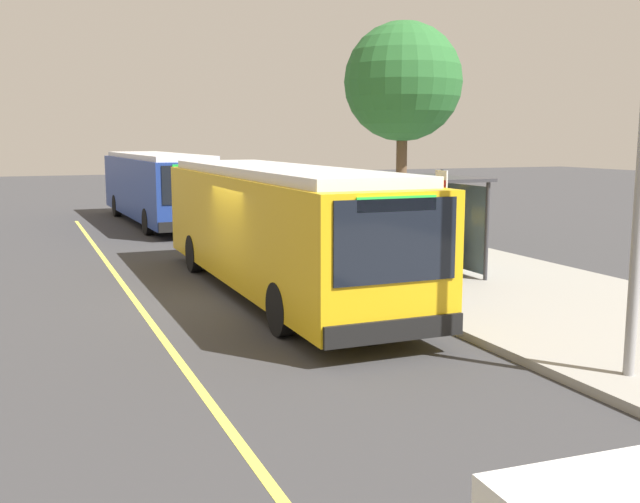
{
  "coord_description": "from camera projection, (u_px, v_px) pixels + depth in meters",
  "views": [
    {
      "loc": [
        15.47,
        -4.46,
        3.59
      ],
      "look_at": [
        2.76,
        0.78,
        1.45
      ],
      "focal_mm": 41.11,
      "sensor_mm": 36.0,
      "label": 1
    }
  ],
  "objects": [
    {
      "name": "bus_shelter",
      "position": [
        438.0,
        204.0,
        18.84
      ],
      "size": [
        2.9,
        1.6,
        2.48
      ],
      "color": "#333338",
      "rests_on": "sidewalk_curb"
    },
    {
      "name": "waiting_bench",
      "position": [
        434.0,
        253.0,
        18.98
      ],
      "size": [
        1.6,
        0.48,
        0.95
      ],
      "color": "brown",
      "rests_on": "sidewalk_curb"
    },
    {
      "name": "sidewalk_curb",
      "position": [
        468.0,
        278.0,
        18.61
      ],
      "size": [
        44.0,
        6.4,
        0.15
      ],
      "primitive_type": "cube",
      "color": "gray",
      "rests_on": "ground_plane"
    },
    {
      "name": "lane_stripe_center",
      "position": [
        141.0,
        309.0,
        15.53
      ],
      "size": [
        36.0,
        0.14,
        0.01
      ],
      "primitive_type": "cube",
      "color": "#E0D64C",
      "rests_on": "ground_plane"
    },
    {
      "name": "street_tree_near_shelter",
      "position": [
        403.0,
        82.0,
        23.98
      ],
      "size": [
        3.88,
        3.88,
        7.21
      ],
      "color": "brown",
      "rests_on": "sidewalk_curb"
    },
    {
      "name": "pedestrian_commuter",
      "position": [
        443.0,
        254.0,
        15.7
      ],
      "size": [
        0.24,
        0.4,
        1.69
      ],
      "color": "#282D47",
      "rests_on": "sidewalk_curb"
    },
    {
      "name": "transit_bus_second",
      "position": [
        157.0,
        185.0,
        30.88
      ],
      "size": [
        11.93,
        2.98,
        2.95
      ],
      "color": "navy",
      "rests_on": "ground_plane"
    },
    {
      "name": "transit_bus_main",
      "position": [
        277.0,
        224.0,
        16.87
      ],
      "size": [
        11.63,
        2.62,
        2.95
      ],
      "color": "gold",
      "rests_on": "ground_plane"
    },
    {
      "name": "route_sign_post",
      "position": [
        441.0,
        217.0,
        15.33
      ],
      "size": [
        0.44,
        0.08,
        2.8
      ],
      "color": "#333338",
      "rests_on": "sidewalk_curb"
    },
    {
      "name": "ground_plane",
      "position": [
        241.0,
        300.0,
        16.36
      ],
      "size": [
        120.0,
        120.0,
        0.0
      ],
      "primitive_type": "plane",
      "color": "#38383A"
    }
  ]
}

